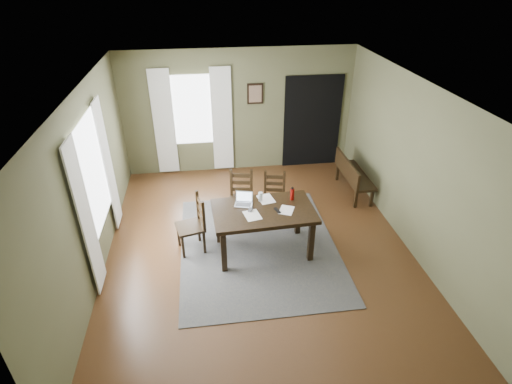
{
  "coord_description": "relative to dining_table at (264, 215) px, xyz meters",
  "views": [
    {
      "loc": [
        -0.78,
        -5.34,
        4.24
      ],
      "look_at": [
        0.0,
        0.3,
        0.9
      ],
      "focal_mm": 28.0,
      "sensor_mm": 36.0,
      "label": 1
    }
  ],
  "objects": [
    {
      "name": "rug",
      "position": [
        -0.06,
        0.12,
        -0.71
      ],
      "size": [
        2.6,
        3.2,
        0.01
      ],
      "color": "#424242",
      "rests_on": "ground"
    },
    {
      "name": "curtain_back_left",
      "position": [
        -1.68,
        3.06,
        0.49
      ],
      "size": [
        0.44,
        0.03,
        2.3
      ],
      "color": "silver",
      "rests_on": "ground"
    },
    {
      "name": "dining_table",
      "position": [
        0.0,
        0.0,
        0.0
      ],
      "size": [
        1.65,
        1.04,
        0.8
      ],
      "rotation": [
        0.0,
        0.0,
        0.05
      ],
      "color": "black",
      "rests_on": "rug"
    },
    {
      "name": "room_shell",
      "position": [
        -0.06,
        0.12,
        1.09
      ],
      "size": [
        5.02,
        6.02,
        2.71
      ],
      "color": "brown",
      "rests_on": "ground"
    },
    {
      "name": "curtain_left_far",
      "position": [
        -2.5,
        1.14,
        0.49
      ],
      "size": [
        0.03,
        0.48,
        2.3
      ],
      "color": "silver",
      "rests_on": "ground"
    },
    {
      "name": "chair_back_left",
      "position": [
        -0.27,
        0.95,
        -0.23
      ],
      "size": [
        0.5,
        0.5,
        0.98
      ],
      "rotation": [
        0.0,
        0.0,
        -0.18
      ],
      "color": "black",
      "rests_on": "rug"
    },
    {
      "name": "curtain_back_right",
      "position": [
        -0.44,
        3.06,
        0.49
      ],
      "size": [
        0.44,
        0.03,
        2.3
      ],
      "color": "silver",
      "rests_on": "ground"
    },
    {
      "name": "doorway_back",
      "position": [
        1.59,
        3.09,
        0.34
      ],
      "size": [
        1.3,
        0.03,
        2.1
      ],
      "color": "black",
      "rests_on": "ground"
    },
    {
      "name": "framed_picture",
      "position": [
        0.29,
        3.08,
        1.04
      ],
      "size": [
        0.34,
        0.03,
        0.44
      ],
      "color": "black",
      "rests_on": "ground"
    },
    {
      "name": "paper_c",
      "position": [
        0.09,
        0.31,
        0.1
      ],
      "size": [
        0.3,
        0.35,
        0.0
      ],
      "primitive_type": "cube",
      "rotation": [
        0.0,
        0.0,
        0.21
      ],
      "color": "white",
      "rests_on": "dining_table"
    },
    {
      "name": "tv_remote",
      "position": [
        0.21,
        -0.06,
        0.11
      ],
      "size": [
        0.09,
        0.17,
        0.02
      ],
      "primitive_type": "cube",
      "rotation": [
        0.0,
        0.0,
        0.3
      ],
      "color": "black",
      "rests_on": "dining_table"
    },
    {
      "name": "water_bottle",
      "position": [
        0.51,
        0.24,
        0.2
      ],
      "size": [
        0.09,
        0.09,
        0.23
      ],
      "rotation": [
        0.0,
        0.0,
        0.38
      ],
      "color": "#AD130D",
      "rests_on": "dining_table"
    },
    {
      "name": "laptop",
      "position": [
        -0.29,
        0.22,
        0.15
      ],
      "size": [
        0.33,
        0.29,
        0.2
      ],
      "rotation": [
        0.0,
        0.0,
        -0.25
      ],
      "color": "#B7B7BC",
      "rests_on": "dining_table"
    },
    {
      "name": "bench",
      "position": [
        2.09,
        1.66,
        -0.26
      ],
      "size": [
        0.43,
        1.33,
        0.75
      ],
      "rotation": [
        0.0,
        0.0,
        1.57
      ],
      "color": "black",
      "rests_on": "ground"
    },
    {
      "name": "paper_e",
      "position": [
        -0.2,
        -0.13,
        0.1
      ],
      "size": [
        0.29,
        0.34,
        0.0
      ],
      "primitive_type": "cube",
      "rotation": [
        0.0,
        0.0,
        0.21
      ],
      "color": "white",
      "rests_on": "dining_table"
    },
    {
      "name": "window_back",
      "position": [
        -1.06,
        3.09,
        0.74
      ],
      "size": [
        1.0,
        0.01,
        1.5
      ],
      "color": "white",
      "rests_on": "ground"
    },
    {
      "name": "computer_mouse",
      "position": [
        -0.21,
        -0.0,
        0.12
      ],
      "size": [
        0.09,
        0.11,
        0.03
      ],
      "primitive_type": "cube",
      "rotation": [
        0.0,
        0.0,
        -0.4
      ],
      "color": "#3F3F42",
      "rests_on": "dining_table"
    },
    {
      "name": "paper_b",
      "position": [
        0.35,
        -0.06,
        0.1
      ],
      "size": [
        0.3,
        0.33,
        0.0
      ],
      "primitive_type": "cube",
      "rotation": [
        0.0,
        0.0,
        -0.42
      ],
      "color": "white",
      "rests_on": "dining_table"
    },
    {
      "name": "curtain_left_near",
      "position": [
        -2.5,
        -0.5,
        0.49
      ],
      "size": [
        0.03,
        0.48,
        2.3
      ],
      "color": "silver",
      "rests_on": "ground"
    },
    {
      "name": "chair_back_right",
      "position": [
        0.34,
        0.91,
        -0.26
      ],
      "size": [
        0.48,
        0.48,
        0.92
      ],
      "rotation": [
        0.0,
        0.0,
        -0.21
      ],
      "color": "black",
      "rests_on": "rug"
    },
    {
      "name": "window_left",
      "position": [
        -2.53,
        0.32,
        0.74
      ],
      "size": [
        0.01,
        1.3,
        1.7
      ],
      "color": "white",
      "rests_on": "ground"
    },
    {
      "name": "ground",
      "position": [
        -0.06,
        0.12,
        -0.72
      ],
      "size": [
        5.0,
        6.0,
        0.01
      ],
      "color": "#492C16"
    },
    {
      "name": "chair_end",
      "position": [
        -1.13,
        0.21,
        -0.23
      ],
      "size": [
        0.52,
        0.52,
        0.99
      ],
      "rotation": [
        0.0,
        0.0,
        -1.33
      ],
      "color": "black",
      "rests_on": "rug"
    },
    {
      "name": "drinking_glass",
      "position": [
        -0.01,
        0.27,
        0.18
      ],
      "size": [
        0.09,
        0.09,
        0.16
      ],
      "primitive_type": "cylinder",
      "rotation": [
        0.0,
        0.0,
        -0.27
      ],
      "color": "silver",
      "rests_on": "dining_table"
    }
  ]
}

